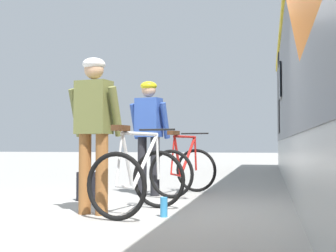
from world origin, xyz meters
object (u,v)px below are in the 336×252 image
Objects in this scene: cyclist_near_in_blue at (149,127)px; cyclist_far_in_olive at (94,120)px; backpack_on_platform at (88,186)px; water_bottle_near_the_bikes at (164,207)px; bicycle_near_red at (184,169)px; bicycle_far_white at (139,178)px.

cyclist_far_in_olive is (-0.11, -1.99, 0.00)m from cyclist_near_in_blue.
cyclist_near_in_blue reaches higher than backpack_on_platform.
cyclist_near_in_blue is 1.00× the size of cyclist_far_in_olive.
water_bottle_near_the_bikes is at bearing -29.88° from backpack_on_platform.
cyclist_near_in_blue is at bearing -161.04° from bicycle_near_red.
water_bottle_near_the_bikes is at bearing -24.00° from bicycle_far_white.
cyclist_far_in_olive is 1.48× the size of bicycle_near_red.
bicycle_near_red reaches higher than backpack_on_platform.
bicycle_far_white is (0.38, -1.84, -0.65)m from cyclist_near_in_blue.
backpack_on_platform is 1.76m from water_bottle_near_the_bikes.
backpack_on_platform is (-1.02, 1.00, -0.20)m from bicycle_far_white.
cyclist_near_in_blue is 2.31m from water_bottle_near_the_bikes.
bicycle_near_red is 1.00× the size of bicycle_far_white.
cyclist_near_in_blue reaches higher than bicycle_near_red.
cyclist_far_in_olive is 1.52m from backpack_on_platform.
cyclist_near_in_blue is 1.48× the size of bicycle_near_red.
bicycle_near_red reaches higher than water_bottle_near_the_bikes.
backpack_on_platform is (-0.64, -0.84, -0.85)m from cyclist_near_in_blue.
water_bottle_near_the_bikes is (0.70, -1.98, -0.95)m from cyclist_near_in_blue.
cyclist_near_in_blue is 1.99m from cyclist_far_in_olive.
cyclist_near_in_blue is at bearing 101.55° from bicycle_far_white.
backpack_on_platform is at bearing -127.18° from cyclist_near_in_blue.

